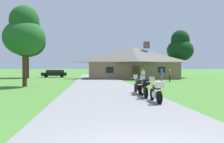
% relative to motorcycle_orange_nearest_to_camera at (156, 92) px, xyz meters
% --- Properties ---
extents(ground_plane, '(500.00, 500.00, 0.00)m').
position_rel_motorcycle_orange_nearest_to_camera_xyz_m(ground_plane, '(-2.25, 12.67, -0.62)').
color(ground_plane, '#42752D').
extents(asphalt_driveway, '(6.40, 80.00, 0.06)m').
position_rel_motorcycle_orange_nearest_to_camera_xyz_m(asphalt_driveway, '(-2.25, 10.67, -0.59)').
color(asphalt_driveway, slate).
rests_on(asphalt_driveway, ground).
extents(motorcycle_orange_nearest_to_camera, '(0.66, 2.08, 1.30)m').
position_rel_motorcycle_orange_nearest_to_camera_xyz_m(motorcycle_orange_nearest_to_camera, '(0.00, 0.00, 0.00)').
color(motorcycle_orange_nearest_to_camera, black).
rests_on(motorcycle_orange_nearest_to_camera, asphalt_driveway).
extents(motorcycle_orange_second_in_row, '(0.66, 2.08, 1.30)m').
position_rel_motorcycle_orange_nearest_to_camera_xyz_m(motorcycle_orange_second_in_row, '(-0.13, 2.14, 0.00)').
color(motorcycle_orange_second_in_row, black).
rests_on(motorcycle_orange_second_in_row, asphalt_driveway).
extents(motorcycle_blue_farthest_in_row, '(0.73, 2.08, 1.30)m').
position_rel_motorcycle_orange_nearest_to_camera_xyz_m(motorcycle_blue_farthest_in_row, '(-0.13, 3.97, -0.01)').
color(motorcycle_blue_farthest_in_row, black).
rests_on(motorcycle_blue_farthest_in_row, asphalt_driveway).
extents(stone_lodge, '(15.06, 8.36, 6.21)m').
position_rel_motorcycle_orange_nearest_to_camera_xyz_m(stone_lodge, '(3.39, 27.40, 2.12)').
color(stone_lodge, brown).
rests_on(stone_lodge, ground).
extents(bystander_olive_shirt_near_lodge, '(0.35, 0.50, 1.67)m').
position_rel_motorcycle_orange_nearest_to_camera_xyz_m(bystander_olive_shirt_near_lodge, '(6.88, 18.20, 0.31)').
color(bystander_olive_shirt_near_lodge, black).
rests_on(bystander_olive_shirt_near_lodge, ground).
extents(bystander_white_shirt_beside_signpost, '(0.55, 0.24, 1.69)m').
position_rel_motorcycle_orange_nearest_to_camera_xyz_m(bystander_white_shirt_beside_signpost, '(3.71, 19.93, 0.33)').
color(bystander_white_shirt_beside_signpost, navy).
rests_on(bystander_white_shirt_beside_signpost, ground).
extents(bystander_blue_shirt_by_tree, '(0.40, 0.44, 1.69)m').
position_rel_motorcycle_orange_nearest_to_camera_xyz_m(bystander_blue_shirt_by_tree, '(5.29, 16.52, 0.33)').
color(bystander_blue_shirt_by_tree, '#75664C').
rests_on(bystander_blue_shirt_by_tree, ground).
extents(tree_left_near, '(4.02, 4.02, 7.86)m').
position_rel_motorcycle_orange_nearest_to_camera_xyz_m(tree_left_near, '(-9.81, 11.57, 4.58)').
color(tree_left_near, '#422D19').
rests_on(tree_left_near, ground).
extents(tree_right_of_lodge, '(4.80, 4.80, 8.72)m').
position_rel_motorcycle_orange_nearest_to_camera_xyz_m(tree_right_of_lodge, '(12.94, 30.36, 4.94)').
color(tree_right_of_lodge, '#422D19').
rests_on(tree_right_of_lodge, ground).
extents(tree_left_far, '(6.29, 6.29, 11.27)m').
position_rel_motorcycle_orange_nearest_to_camera_xyz_m(tree_left_far, '(-14.68, 31.52, 6.53)').
color(tree_left_far, '#422D19').
rests_on(tree_left_far, ground).
extents(parked_black_suv_far_left, '(4.79, 2.38, 1.40)m').
position_rel_motorcycle_orange_nearest_to_camera_xyz_m(parked_black_suv_far_left, '(-10.21, 32.91, 0.16)').
color(parked_black_suv_far_left, black).
rests_on(parked_black_suv_far_left, ground).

